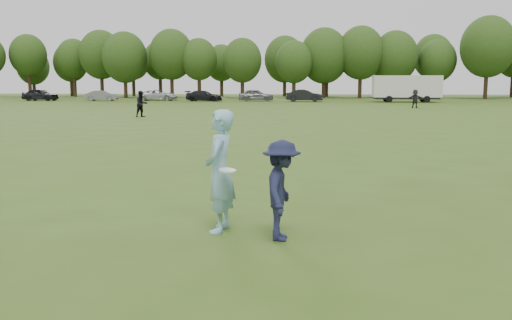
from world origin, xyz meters
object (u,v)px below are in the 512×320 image
object	(u,v)px
thrower	(220,171)
player_far_d	(415,99)
car_c	(158,95)
car_e	(256,95)
car_d	(204,96)
car_a	(40,95)
car_b	(102,96)
player_far_a	(142,104)
defender	(282,190)
cargo_trailer	(407,87)
car_f	(305,96)

from	to	relation	value
thrower	player_far_d	size ratio (longest dim) A/B	1.17
car_c	car_e	world-z (taller)	car_e
car_e	car_d	bearing A→B (deg)	94.84
car_d	car_a	bearing A→B (deg)	97.13
car_b	car_d	size ratio (longest dim) A/B	0.88
car_a	car_c	distance (m)	15.37
car_b	car_d	xyz separation A→B (m)	(13.34, 0.25, 0.00)
player_far_a	defender	bearing A→B (deg)	-116.03
thrower	car_c	bearing A→B (deg)	-159.61
car_a	car_b	world-z (taller)	car_a
car_c	cargo_trailer	xyz separation A→B (m)	(31.33, -1.97, 1.07)
player_far_a	car_b	world-z (taller)	player_far_a
car_f	cargo_trailer	size ratio (longest dim) A/B	0.51
player_far_d	car_a	distance (m)	47.41
thrower	car_b	world-z (taller)	thrower
defender	car_b	xyz separation A→B (m)	(-26.39, 59.50, -0.13)
thrower	player_far_d	world-z (taller)	thrower
player_far_d	car_f	size ratio (longest dim) A/B	0.38
player_far_a	cargo_trailer	xyz separation A→B (m)	(23.38, 30.19, 0.86)
car_e	cargo_trailer	size ratio (longest dim) A/B	0.50
thrower	player_far_a	world-z (taller)	thrower
defender	car_c	bearing A→B (deg)	20.21
car_a	cargo_trailer	size ratio (longest dim) A/B	0.51
car_a	player_far_a	bearing A→B (deg)	-138.21
car_a	car_c	bearing A→B (deg)	-79.38
car_a	car_c	xyz separation A→B (m)	(15.29, 1.63, -0.08)
player_far_a	car_b	bearing A→B (deg)	68.50
car_f	cargo_trailer	world-z (taller)	cargo_trailer
car_a	car_b	bearing A→B (deg)	-85.09
car_e	car_f	size ratio (longest dim) A/B	0.98
player_far_a	car_d	distance (m)	30.88
player_far_d	car_a	world-z (taller)	player_far_d
thrower	car_f	distance (m)	59.14
car_b	car_d	distance (m)	13.34
player_far_a	cargo_trailer	distance (m)	38.20
car_f	car_e	bearing A→B (deg)	80.91
car_a	car_f	world-z (taller)	car_a
car_c	car_f	bearing A→B (deg)	-95.37
thrower	car_c	world-z (taller)	thrower
car_e	car_a	bearing A→B (deg)	88.82
player_far_d	car_b	xyz separation A→B (m)	(-36.67, 15.20, -0.21)
thrower	defender	xyz separation A→B (m)	(1.05, -0.38, -0.22)
cargo_trailer	car_b	bearing A→B (deg)	179.41
car_c	player_far_a	bearing A→B (deg)	-166.79
player_far_d	cargo_trailer	bearing A→B (deg)	65.55
car_b	car_c	xyz separation A→B (m)	(7.02, 1.58, 0.04)
car_f	cargo_trailer	bearing A→B (deg)	-89.69
cargo_trailer	car_c	bearing A→B (deg)	176.40
cargo_trailer	car_e	bearing A→B (deg)	174.92
car_b	car_c	bearing A→B (deg)	-82.81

